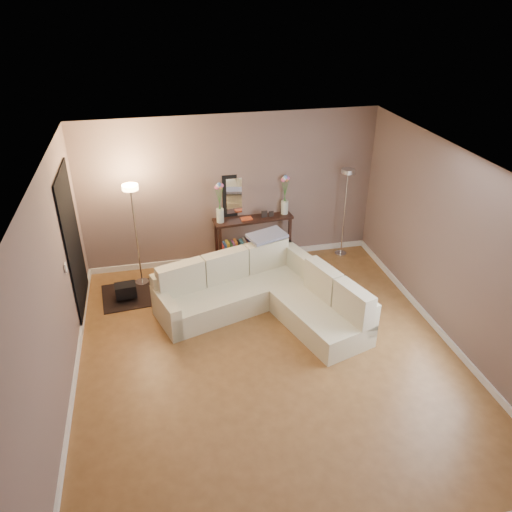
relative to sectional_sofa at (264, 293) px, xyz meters
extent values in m
cube|color=olive|center=(-0.18, -1.05, -0.32)|extent=(5.00, 5.50, 0.01)
cube|color=white|center=(-0.18, -1.05, 2.29)|extent=(5.00, 5.50, 0.01)
cube|color=#76625B|center=(-0.18, 1.71, 0.99)|extent=(5.00, 0.02, 2.60)
cube|color=#76625B|center=(-0.18, -3.81, 0.99)|extent=(5.00, 0.02, 2.60)
cube|color=#76625B|center=(-2.69, -1.05, 0.99)|extent=(0.02, 5.50, 2.60)
cube|color=#76625B|center=(2.33, -1.05, 0.99)|extent=(0.02, 5.50, 2.60)
cube|color=white|center=(-0.18, 1.69, -0.26)|extent=(5.00, 0.03, 0.10)
cube|color=white|center=(-2.66, -1.05, -0.26)|extent=(0.03, 5.50, 0.10)
cube|color=white|center=(2.31, -1.05, -0.26)|extent=(0.03, 5.50, 0.10)
cube|color=black|center=(-2.66, 0.65, 0.79)|extent=(0.02, 1.20, 2.20)
cube|color=white|center=(-2.66, -0.20, 0.89)|extent=(0.02, 0.08, 0.12)
cube|color=beige|center=(-0.40, 0.24, -0.13)|extent=(2.50, 1.50, 0.36)
cube|color=beige|center=(-0.50, 0.54, 0.13)|extent=(2.31, 0.89, 0.51)
cube|color=beige|center=(-1.46, -0.10, -0.06)|extent=(0.40, 0.83, 0.51)
cube|color=beige|center=(0.68, -0.61, -0.13)|extent=(1.22, 1.64, 0.36)
cube|color=beige|center=(0.86, -0.12, 0.13)|extent=(0.86, 2.22, 0.51)
cube|color=beige|center=(-1.20, 0.21, 0.29)|extent=(0.74, 0.41, 0.47)
cube|color=beige|center=(-0.51, 0.43, 0.29)|extent=(0.74, 0.41, 0.47)
cube|color=beige|center=(0.19, 0.65, 0.29)|extent=(0.74, 0.41, 0.47)
cube|color=beige|center=(0.81, -0.29, 0.29)|extent=(0.39, 0.69, 0.47)
cube|color=beige|center=(1.02, -0.94, 0.29)|extent=(0.39, 0.69, 0.47)
cube|color=#7E85A3|center=(0.21, 0.70, 0.60)|extent=(0.69, 0.54, 0.08)
cube|color=black|center=(0.17, 1.57, 0.51)|extent=(1.39, 0.49, 0.04)
cube|color=black|center=(-0.44, 1.37, 0.09)|extent=(0.05, 0.05, 0.80)
cube|color=black|center=(-0.47, 1.66, 0.09)|extent=(0.05, 0.05, 0.80)
cube|color=black|center=(0.81, 1.48, 0.09)|extent=(0.05, 0.05, 0.80)
cube|color=black|center=(0.78, 1.77, 0.09)|extent=(0.05, 0.05, 0.80)
cube|color=black|center=(0.17, 1.57, -0.12)|extent=(1.31, 0.45, 0.03)
cube|color=#BF3333|center=(-0.39, 1.52, -0.01)|extent=(0.05, 0.17, 0.20)
cube|color=#3359A5|center=(-0.35, 1.52, 0.00)|extent=(0.05, 0.17, 0.22)
cube|color=gold|center=(-0.30, 1.53, 0.02)|extent=(0.06, 0.17, 0.24)
cube|color=#3F7F4C|center=(-0.24, 1.53, -0.01)|extent=(0.07, 0.17, 0.20)
cube|color=#994C99|center=(-0.19, 1.54, 0.00)|extent=(0.05, 0.17, 0.22)
cube|color=orange|center=(-0.15, 1.54, 0.02)|extent=(0.05, 0.17, 0.24)
cube|color=#262626|center=(-0.10, 1.54, -0.01)|extent=(0.06, 0.17, 0.20)
cube|color=#4C99B2|center=(-0.05, 1.55, 0.00)|extent=(0.07, 0.17, 0.22)
cube|color=#B2A58C|center=(0.00, 1.55, 0.02)|extent=(0.05, 0.17, 0.24)
cube|color=brown|center=(0.05, 1.56, -0.01)|extent=(0.05, 0.17, 0.20)
cube|color=navy|center=(0.10, 1.56, 0.00)|extent=(0.06, 0.17, 0.22)
cube|color=gold|center=(0.15, 1.57, 0.02)|extent=(0.07, 0.17, 0.24)
cube|color=black|center=(0.15, 1.74, 0.90)|extent=(0.97, 0.13, 0.76)
cube|color=white|center=(0.15, 1.72, 0.90)|extent=(0.84, 0.09, 0.63)
cube|color=#D64F25|center=(0.05, 1.52, 0.53)|extent=(0.20, 0.14, 0.04)
cube|color=black|center=(0.36, 1.53, 0.58)|extent=(0.11, 0.03, 0.14)
cube|color=black|center=(0.49, 1.54, 0.57)|extent=(0.09, 0.03, 0.12)
cylinder|color=silver|center=(-0.41, 1.51, 0.64)|extent=(0.14, 0.14, 0.25)
cylinder|color=#38722D|center=(-0.43, 1.51, 0.93)|extent=(0.10, 0.02, 0.43)
sphere|color=#E5598C|center=(-0.45, 1.51, 1.15)|extent=(0.08, 0.08, 0.07)
cylinder|color=#38722D|center=(-0.42, 1.51, 0.94)|extent=(0.06, 0.01, 0.46)
sphere|color=white|center=(-0.43, 1.51, 1.17)|extent=(0.08, 0.08, 0.07)
cylinder|color=#38722D|center=(-0.41, 1.51, 0.95)|extent=(0.01, 0.01, 0.48)
sphere|color=#598CE5|center=(-0.41, 1.51, 1.20)|extent=(0.08, 0.08, 0.07)
cylinder|color=#38722D|center=(-0.40, 1.52, 0.93)|extent=(0.06, 0.01, 0.44)
sphere|color=#E58C4C|center=(-0.39, 1.52, 1.15)|extent=(0.08, 0.08, 0.07)
cylinder|color=#38722D|center=(-0.39, 1.52, 0.94)|extent=(0.11, 0.02, 0.45)
sphere|color=#D866B2|center=(-0.37, 1.52, 1.17)|extent=(0.08, 0.08, 0.07)
cylinder|color=silver|center=(0.74, 1.62, 0.64)|extent=(0.14, 0.14, 0.25)
cylinder|color=#38722D|center=(0.72, 1.62, 0.93)|extent=(0.10, 0.02, 0.43)
sphere|color=#E5598C|center=(0.70, 1.62, 1.15)|extent=(0.08, 0.08, 0.07)
cylinder|color=#38722D|center=(0.73, 1.62, 0.94)|extent=(0.06, 0.01, 0.46)
sphere|color=white|center=(0.72, 1.62, 1.17)|extent=(0.08, 0.08, 0.07)
cylinder|color=#38722D|center=(0.74, 1.62, 0.95)|extent=(0.01, 0.01, 0.48)
sphere|color=#598CE5|center=(0.74, 1.62, 1.20)|extent=(0.08, 0.08, 0.07)
cylinder|color=#38722D|center=(0.75, 1.62, 0.93)|extent=(0.06, 0.01, 0.44)
sphere|color=#E58C4C|center=(0.76, 1.62, 1.15)|extent=(0.08, 0.08, 0.07)
cylinder|color=#38722D|center=(0.76, 1.62, 0.94)|extent=(0.11, 0.02, 0.45)
sphere|color=#D866B2|center=(0.78, 1.62, 1.17)|extent=(0.08, 0.08, 0.07)
cylinder|color=silver|center=(-1.80, 1.21, -0.30)|extent=(0.25, 0.25, 0.03)
cylinder|color=silver|center=(-1.80, 1.21, 0.53)|extent=(0.03, 0.03, 1.64)
cylinder|color=#FFBF72|center=(-1.80, 1.21, 1.38)|extent=(0.27, 0.27, 0.08)
cylinder|color=silver|center=(1.79, 1.44, -0.30)|extent=(0.24, 0.24, 0.03)
cylinder|color=silver|center=(1.79, 1.44, 0.48)|extent=(0.03, 0.03, 1.55)
cylinder|color=silver|center=(1.79, 1.44, 1.29)|extent=(0.26, 0.26, 0.07)
cube|color=black|center=(-1.86, 0.87, -0.30)|extent=(1.20, 0.94, 0.02)
cube|color=black|center=(-2.04, 0.75, -0.14)|extent=(0.34, 0.25, 0.21)
camera|label=1|loc=(-1.47, -6.09, 4.08)|focal=35.00mm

